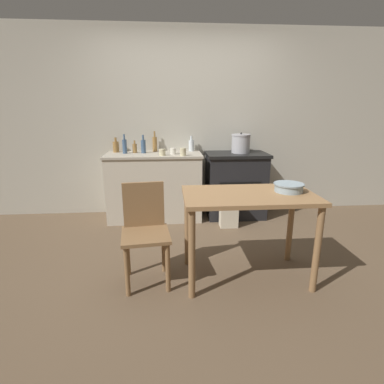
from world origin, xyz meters
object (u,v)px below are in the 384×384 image
(mixing_bowl_large, at_px, (289,187))
(cup_mid_right, at_px, (173,151))
(bottle_center_right, at_px, (143,146))
(cup_right, at_px, (183,152))
(stock_pot, at_px, (241,143))
(cup_far_right, at_px, (162,152))
(work_table, at_px, (248,207))
(flour_sack, at_px, (229,213))
(bottle_mid_left, at_px, (135,148))
(stove, at_px, (235,185))
(bottle_center_left, at_px, (155,144))
(bottle_left, at_px, (191,145))
(bottle_far_left, at_px, (116,147))
(bottle_center, at_px, (125,146))
(chair, at_px, (145,230))

(mixing_bowl_large, bearing_deg, cup_mid_right, 122.73)
(bottle_center_right, height_order, cup_mid_right, bottle_center_right)
(bottle_center_right, bearing_deg, mixing_bowl_large, -50.37)
(cup_right, bearing_deg, stock_pot, 16.71)
(cup_far_right, bearing_deg, work_table, -62.27)
(cup_mid_right, xyz_separation_m, cup_far_right, (-0.14, -0.11, 0.00))
(flour_sack, relative_size, cup_far_right, 4.51)
(bottle_mid_left, distance_m, cup_right, 0.71)
(stove, bearing_deg, mixing_bowl_large, -86.36)
(bottle_center_left, bearing_deg, bottle_left, -1.34)
(flour_sack, xyz_separation_m, bottle_far_left, (-1.48, 0.60, 0.79))
(mixing_bowl_large, bearing_deg, work_table, -174.87)
(stove, bearing_deg, work_table, -98.95)
(bottle_left, distance_m, cup_far_right, 0.55)
(work_table, xyz_separation_m, bottle_center_left, (-0.86, 1.82, 0.35))
(bottle_center_left, bearing_deg, bottle_center, -157.79)
(bottle_far_left, relative_size, bottle_center, 0.79)
(chair, distance_m, bottle_center_left, 1.87)
(stove, height_order, bottle_mid_left, bottle_mid_left)
(bottle_mid_left, relative_size, cup_right, 1.67)
(bottle_center, relative_size, bottle_center_right, 1.05)
(flour_sack, relative_size, bottle_left, 1.75)
(bottle_center_right, bearing_deg, chair, -85.93)
(bottle_far_left, distance_m, bottle_center, 0.19)
(stove, xyz_separation_m, flour_sack, (-0.17, -0.42, -0.26))
(bottle_center_left, bearing_deg, bottle_center_right, -136.59)
(chair, relative_size, bottle_left, 4.09)
(work_table, height_order, stock_pot, stock_pot)
(bottle_mid_left, bearing_deg, bottle_center, -157.85)
(bottle_center_right, bearing_deg, cup_far_right, -43.92)
(stock_pot, bearing_deg, bottle_center, 178.96)
(stove, distance_m, mixing_bowl_large, 1.63)
(stock_pot, bearing_deg, flour_sack, -117.29)
(bottle_far_left, relative_size, bottle_mid_left, 1.20)
(stock_pot, bearing_deg, bottle_center_right, 177.88)
(cup_right, distance_m, cup_far_right, 0.27)
(mixing_bowl_large, relative_size, bottle_mid_left, 1.55)
(mixing_bowl_large, distance_m, bottle_left, 1.92)
(chair, bearing_deg, flour_sack, 43.53)
(bottle_mid_left, xyz_separation_m, bottle_center_left, (0.27, 0.11, 0.04))
(work_table, height_order, bottle_center_left, bottle_center_left)
(chair, xyz_separation_m, cup_right, (0.40, 1.36, 0.48))
(chair, bearing_deg, bottle_far_left, 99.42)
(bottle_center_left, bearing_deg, flour_sack, -33.48)
(stove, relative_size, flour_sack, 2.41)
(work_table, relative_size, chair, 1.28)
(stock_pot, relative_size, bottle_mid_left, 1.65)
(work_table, distance_m, bottle_mid_left, 2.07)
(mixing_bowl_large, bearing_deg, bottle_left, 111.72)
(bottle_center, bearing_deg, work_table, -52.91)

